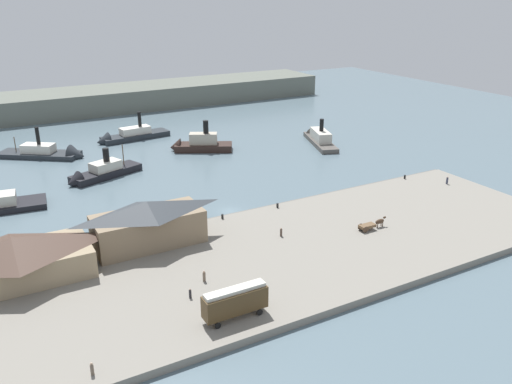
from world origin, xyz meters
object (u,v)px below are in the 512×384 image
(pedestrian_by_tram, at_px, (190,294))
(pedestrian_at_waters_edge, at_px, (281,232))
(pedestrian_walking_east, at_px, (447,181))
(mooring_post_center_east, at_px, (405,177))
(ferry_shed_central_terminal, at_px, (148,223))
(ferry_moored_east, at_px, (127,136))
(mooring_post_center_west, at_px, (277,205))
(horse_cart, at_px, (372,224))
(street_tram, at_px, (235,301))
(mooring_post_east, at_px, (222,216))
(pedestrian_near_cart, at_px, (92,369))
(ferry_near_quay, at_px, (99,173))
(ferry_moored_west, at_px, (52,154))
(ferry_mid_harbor, at_px, (197,145))
(pedestrian_standing_center, at_px, (204,276))
(ferry_shed_customs_shed, at_px, (15,258))

(pedestrian_by_tram, xyz_separation_m, pedestrian_at_waters_edge, (21.85, 10.86, 0.05))
(pedestrian_walking_east, bearing_deg, mooring_post_center_east, 128.74)
(ferry_shed_central_terminal, distance_m, pedestrian_walking_east, 68.60)
(ferry_moored_east, bearing_deg, mooring_post_center_west, -81.22)
(horse_cart, bearing_deg, street_tram, -159.72)
(pedestrian_by_tram, distance_m, ferry_moored_east, 93.36)
(horse_cart, distance_m, pedestrian_by_tram, 38.28)
(horse_cart, bearing_deg, mooring_post_east, 141.33)
(mooring_post_east, height_order, mooring_post_center_east, same)
(pedestrian_walking_east, bearing_deg, pedestrian_near_cart, -163.52)
(pedestrian_walking_east, xyz_separation_m, ferry_moored_east, (-51.40, 76.08, -0.79))
(ferry_near_quay, bearing_deg, ferry_moored_west, 106.21)
(ferry_shed_central_terminal, relative_size, street_tram, 2.10)
(mooring_post_center_east, bearing_deg, mooring_post_center_west, -179.24)
(ferry_shed_central_terminal, distance_m, mooring_post_center_west, 28.15)
(ferry_near_quay, bearing_deg, street_tram, -88.52)
(ferry_mid_harbor, bearing_deg, ferry_moored_east, 124.85)
(horse_cart, xyz_separation_m, ferry_mid_harbor, (-6.30, 66.02, -0.44))
(street_tram, height_order, mooring_post_center_west, street_tram)
(pedestrian_by_tram, height_order, ferry_mid_harbor, ferry_mid_harbor)
(pedestrian_walking_east, xyz_separation_m, ferry_near_quay, (-67.19, 45.32, -0.67))
(pedestrian_walking_east, height_order, pedestrian_standing_center, pedestrian_walking_east)
(pedestrian_near_cart, bearing_deg, ferry_shed_customs_shed, 100.39)
(pedestrian_at_waters_edge, height_order, ferry_moored_east, ferry_moored_east)
(pedestrian_standing_center, bearing_deg, ferry_moored_east, 81.11)
(mooring_post_center_west, height_order, ferry_mid_harbor, ferry_mid_harbor)
(horse_cart, height_order, ferry_moored_east, ferry_moored_east)
(pedestrian_at_waters_edge, bearing_deg, ferry_moored_west, 110.16)
(ferry_mid_harbor, height_order, ferry_moored_east, ferry_mid_harbor)
(mooring_post_center_west, bearing_deg, street_tram, -129.68)
(ferry_shed_customs_shed, xyz_separation_m, ferry_shed_central_terminal, (21.19, 1.68, 0.47))
(pedestrian_standing_center, relative_size, ferry_near_quay, 0.09)
(ferry_shed_central_terminal, xyz_separation_m, ferry_moored_east, (17.03, 72.56, -3.99))
(ferry_shed_customs_shed, bearing_deg, mooring_post_center_west, 5.78)
(ferry_moored_east, bearing_deg, street_tram, -98.05)
(pedestrian_walking_east, bearing_deg, pedestrian_standing_center, -169.25)
(pedestrian_near_cart, height_order, ferry_moored_east, ferry_moored_east)
(pedestrian_walking_east, xyz_separation_m, ferry_mid_harbor, (-37.25, 55.76, -0.33))
(ferry_moored_east, bearing_deg, pedestrian_near_cart, -108.22)
(ferry_near_quay, distance_m, ferry_moored_east, 34.57)
(pedestrian_standing_center, relative_size, mooring_post_center_west, 1.99)
(pedestrian_at_waters_edge, xyz_separation_m, mooring_post_center_east, (41.17, 12.02, -0.29))
(ferry_near_quay, bearing_deg, ferry_mid_harbor, 19.21)
(mooring_post_east, height_order, ferry_moored_west, ferry_moored_west)
(mooring_post_center_west, height_order, ferry_moored_west, ferry_moored_west)
(pedestrian_at_waters_edge, xyz_separation_m, ferry_near_quay, (-20.20, 50.10, -0.59))
(ferry_near_quay, bearing_deg, horse_cart, -56.89)
(mooring_post_center_west, bearing_deg, ferry_shed_customs_shed, -174.22)
(ferry_shed_customs_shed, height_order, pedestrian_by_tram, ferry_shed_customs_shed)
(ferry_shed_customs_shed, xyz_separation_m, mooring_post_center_west, (48.92, 4.95, -3.10))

